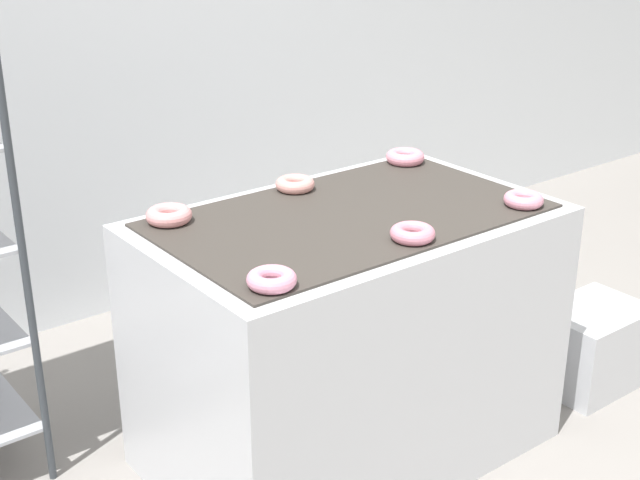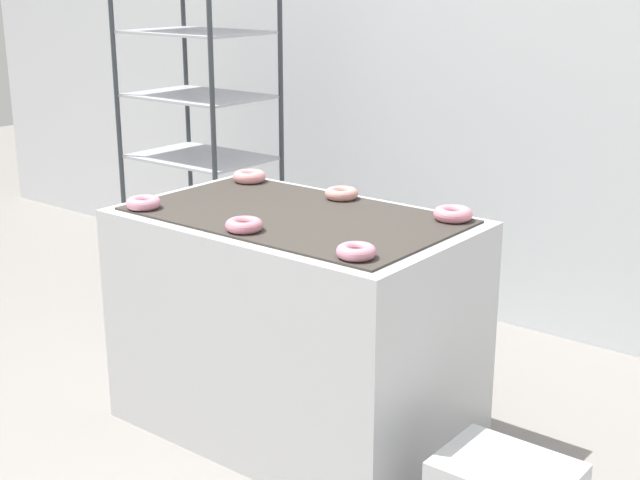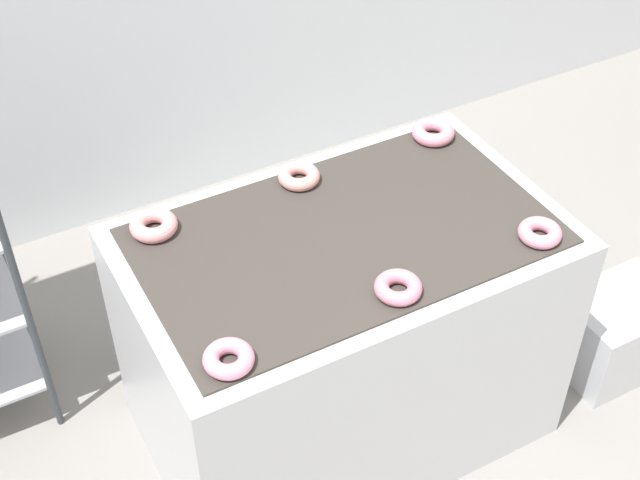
{
  "view_description": "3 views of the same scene",
  "coord_description": "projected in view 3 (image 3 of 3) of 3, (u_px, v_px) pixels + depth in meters",
  "views": [
    {
      "loc": [
        -1.63,
        -1.32,
        1.81
      ],
      "look_at": [
        0.0,
        0.79,
        0.72
      ],
      "focal_mm": 50.0,
      "sensor_mm": 36.0,
      "label": 1
    },
    {
      "loc": [
        2.0,
        -1.75,
        1.71
      ],
      "look_at": [
        0.0,
        0.79,
        0.72
      ],
      "focal_mm": 50.0,
      "sensor_mm": 36.0,
      "label": 2
    },
    {
      "loc": [
        -0.98,
        -1.01,
        2.52
      ],
      "look_at": [
        0.0,
        0.79,
        0.72
      ],
      "focal_mm": 50.0,
      "sensor_mm": 36.0,
      "label": 3
    }
  ],
  "objects": [
    {
      "name": "donut_near_center",
      "position": [
        398.0,
        287.0,
        2.35
      ],
      "size": [
        0.13,
        0.13,
        0.04
      ],
      "primitive_type": "torus",
      "color": "#D17D90",
      "rests_on": "fryer_machine"
    },
    {
      "name": "donut_near_left",
      "position": [
        229.0,
        359.0,
        2.16
      ],
      "size": [
        0.13,
        0.13,
        0.04
      ],
      "primitive_type": "torus",
      "color": "pink",
      "rests_on": "fryer_machine"
    },
    {
      "name": "donut_far_center",
      "position": [
        298.0,
        177.0,
        2.71
      ],
      "size": [
        0.13,
        0.13,
        0.04
      ],
      "primitive_type": "torus",
      "color": "#D49088",
      "rests_on": "fryer_machine"
    },
    {
      "name": "donut_far_right",
      "position": [
        433.0,
        132.0,
        2.89
      ],
      "size": [
        0.14,
        0.14,
        0.04
      ],
      "primitive_type": "torus",
      "color": "pink",
      "rests_on": "fryer_machine"
    },
    {
      "name": "donut_near_right",
      "position": [
        540.0,
        233.0,
        2.52
      ],
      "size": [
        0.12,
        0.12,
        0.04
      ],
      "primitive_type": "torus",
      "color": "pink",
      "rests_on": "fryer_machine"
    },
    {
      "name": "fryer_machine",
      "position": [
        343.0,
        337.0,
        2.82
      ],
      "size": [
        1.27,
        0.79,
        0.86
      ],
      "color": "silver",
      "rests_on": "ground_plane"
    },
    {
      "name": "donut_far_left",
      "position": [
        154.0,
        225.0,
        2.54
      ],
      "size": [
        0.14,
        0.14,
        0.05
      ],
      "primitive_type": "torus",
      "color": "pink",
      "rests_on": "fryer_machine"
    },
    {
      "name": "glaze_bin",
      "position": [
        616.0,
        332.0,
        3.21
      ],
      "size": [
        0.4,
        0.3,
        0.32
      ],
      "color": "silver",
      "rests_on": "ground_plane"
    }
  ]
}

